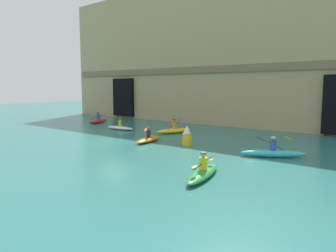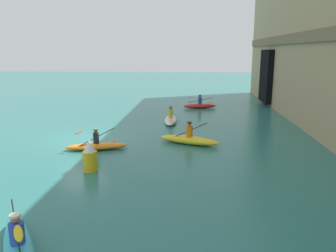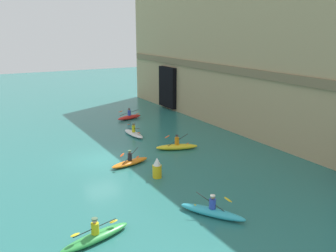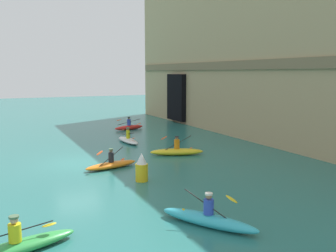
{
  "view_description": "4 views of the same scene",
  "coord_description": "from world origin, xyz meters",
  "px_view_note": "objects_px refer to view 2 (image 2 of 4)",
  "views": [
    {
      "loc": [
        17.83,
        -15.42,
        3.93
      ],
      "look_at": [
        2.31,
        3.17,
        1.02
      ],
      "focal_mm": 35.0,
      "sensor_mm": 36.0,
      "label": 1
    },
    {
      "loc": [
        17.43,
        6.2,
        4.85
      ],
      "look_at": [
        1.85,
        5.02,
        1.25
      ],
      "focal_mm": 35.0,
      "sensor_mm": 36.0,
      "label": 2
    },
    {
      "loc": [
        24.86,
        -8.3,
        9.34
      ],
      "look_at": [
        -0.59,
        5.91,
        1.67
      ],
      "focal_mm": 40.0,
      "sensor_mm": 36.0,
      "label": 3
    },
    {
      "loc": [
        21.04,
        -4.17,
        5.11
      ],
      "look_at": [
        -0.42,
        5.93,
        1.72
      ],
      "focal_mm": 40.0,
      "sensor_mm": 36.0,
      "label": 4
    }
  ],
  "objects_px": {
    "kayak_red": "(200,105)",
    "marker_buoy": "(90,156)",
    "kayak_white": "(171,119)",
    "kayak_orange": "(97,146)",
    "kayak_cyan": "(19,249)",
    "kayak_yellow": "(189,139)"
  },
  "relations": [
    {
      "from": "kayak_red",
      "to": "marker_buoy",
      "type": "bearing_deg",
      "value": -119.22
    },
    {
      "from": "kayak_red",
      "to": "kayak_white",
      "type": "distance_m",
      "value": 6.28
    },
    {
      "from": "kayak_orange",
      "to": "kayak_red",
      "type": "relative_size",
      "value": 1.06
    },
    {
      "from": "kayak_cyan",
      "to": "kayak_red",
      "type": "height_order",
      "value": "kayak_cyan"
    },
    {
      "from": "kayak_yellow",
      "to": "kayak_orange",
      "type": "distance_m",
      "value": 4.84
    },
    {
      "from": "kayak_red",
      "to": "kayak_yellow",
      "type": "bearing_deg",
      "value": -106.01
    },
    {
      "from": "kayak_cyan",
      "to": "kayak_red",
      "type": "relative_size",
      "value": 1.14
    },
    {
      "from": "kayak_cyan",
      "to": "kayak_white",
      "type": "relative_size",
      "value": 1.05
    },
    {
      "from": "kayak_yellow",
      "to": "kayak_white",
      "type": "xyz_separation_m",
      "value": [
        -5.3,
        -1.36,
        -0.05
      ]
    },
    {
      "from": "kayak_yellow",
      "to": "kayak_red",
      "type": "relative_size",
      "value": 1.15
    },
    {
      "from": "kayak_orange",
      "to": "marker_buoy",
      "type": "distance_m",
      "value": 3.05
    },
    {
      "from": "kayak_cyan",
      "to": "marker_buoy",
      "type": "relative_size",
      "value": 2.49
    },
    {
      "from": "kayak_yellow",
      "to": "kayak_white",
      "type": "bearing_deg",
      "value": -55.43
    },
    {
      "from": "kayak_red",
      "to": "kayak_white",
      "type": "bearing_deg",
      "value": -121.95
    },
    {
      "from": "kayak_cyan",
      "to": "kayak_red",
      "type": "distance_m",
      "value": 21.95
    },
    {
      "from": "kayak_cyan",
      "to": "kayak_yellow",
      "type": "bearing_deg",
      "value": 126.93
    },
    {
      "from": "kayak_orange",
      "to": "kayak_white",
      "type": "bearing_deg",
      "value": -129.64
    },
    {
      "from": "kayak_orange",
      "to": "kayak_yellow",
      "type": "bearing_deg",
      "value": -176.94
    },
    {
      "from": "kayak_red",
      "to": "kayak_white",
      "type": "xyz_separation_m",
      "value": [
        5.9,
        -2.14,
        -0.05
      ]
    },
    {
      "from": "kayak_orange",
      "to": "kayak_cyan",
      "type": "bearing_deg",
      "value": 81.12
    },
    {
      "from": "marker_buoy",
      "to": "kayak_orange",
      "type": "bearing_deg",
      "value": -168.28
    },
    {
      "from": "kayak_cyan",
      "to": "kayak_orange",
      "type": "relative_size",
      "value": 1.07
    }
  ]
}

